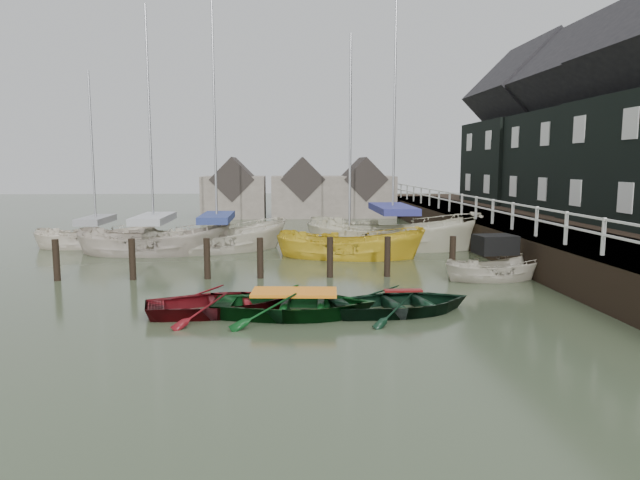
{
  "coord_description": "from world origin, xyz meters",
  "views": [
    {
      "loc": [
        -0.38,
        -16.33,
        3.89
      ],
      "look_at": [
        0.81,
        2.28,
        1.4
      ],
      "focal_mm": 32.0,
      "sensor_mm": 36.0,
      "label": 1
    }
  ],
  "objects": [
    {
      "name": "sailboat_b",
      "position": [
        -3.37,
        9.3,
        0.06
      ],
      "size": [
        7.03,
        4.67,
        12.44
      ],
      "rotation": [
        0.0,
        0.0,
        1.94
      ],
      "color": "beige",
      "rests_on": "ground"
    },
    {
      "name": "sailboat_d",
      "position": [
        4.65,
        9.64,
        0.06
      ],
      "size": [
        8.63,
        5.05,
        13.76
      ],
      "rotation": [
        0.0,
        0.0,
        1.31
      ],
      "color": "beige",
      "rests_on": "ground"
    },
    {
      "name": "far_sheds",
      "position": [
        0.83,
        26.0,
        1.86
      ],
      "size": [
        14.0,
        4.08,
        4.39
      ],
      "color": "#665B51",
      "rests_on": "ground"
    },
    {
      "name": "pier",
      "position": [
        9.48,
        10.0,
        0.71
      ],
      "size": [
        3.04,
        32.0,
        2.7
      ],
      "color": "black",
      "rests_on": "ground"
    },
    {
      "name": "land_strip",
      "position": [
        15.0,
        10.0,
        0.0
      ],
      "size": [
        14.0,
        38.0,
        1.5
      ],
      "primitive_type": "cube",
      "color": "black",
      "rests_on": "ground"
    },
    {
      "name": "sailboat_c",
      "position": [
        2.36,
        7.2,
        0.01
      ],
      "size": [
        6.64,
        3.76,
        10.28
      ],
      "rotation": [
        0.0,
        0.0,
        1.33
      ],
      "color": "gold",
      "rests_on": "ground"
    },
    {
      "name": "sailboat_e",
      "position": [
        -9.2,
        10.94,
        0.06
      ],
      "size": [
        5.73,
        2.9,
        9.15
      ],
      "rotation": [
        0.0,
        0.0,
        1.73
      ],
      "color": "beige",
      "rests_on": "ground"
    },
    {
      "name": "mooring_pilings",
      "position": [
        -1.11,
        3.0,
        0.5
      ],
      "size": [
        13.72,
        0.22,
        1.8
      ],
      "color": "black",
      "rests_on": "ground"
    },
    {
      "name": "quay_houses",
      "position": [
        14.99,
        8.66,
        5.68
      ],
      "size": [
        6.52,
        28.14,
        10.01
      ],
      "color": "black",
      "rests_on": "ground"
    },
    {
      "name": "sailboat_a",
      "position": [
        -6.04,
        8.71,
        0.06
      ],
      "size": [
        6.78,
        2.81,
        11.76
      ],
      "rotation": [
        0.0,
        0.0,
        1.53
      ],
      "color": "beige",
      "rests_on": "ground"
    },
    {
      "name": "motorboat",
      "position": [
        6.8,
        2.28,
        0.12
      ],
      "size": [
        3.83,
        1.85,
        2.21
      ],
      "rotation": [
        0.0,
        0.0,
        1.7
      ],
      "color": "#BBB4A0",
      "rests_on": "ground"
    },
    {
      "name": "rowboat_dkgreen",
      "position": [
        2.74,
        -1.82,
        0.0
      ],
      "size": [
        4.28,
        3.44,
        0.79
      ],
      "primitive_type": "imported",
      "rotation": [
        0.0,
        0.0,
        1.78
      ],
      "color": "black",
      "rests_on": "ground"
    },
    {
      "name": "rowboat_green",
      "position": [
        -0.12,
        -1.98,
        0.0
      ],
      "size": [
        4.43,
        3.33,
        0.87
      ],
      "primitive_type": "imported",
      "rotation": [
        0.0,
        0.0,
        1.49
      ],
      "color": "black",
      "rests_on": "ground"
    },
    {
      "name": "ground",
      "position": [
        0.0,
        0.0,
        0.0
      ],
      "size": [
        120.0,
        120.0,
        0.0
      ],
      "primitive_type": "plane",
      "color": "#303924",
      "rests_on": "ground"
    },
    {
      "name": "rowboat_red",
      "position": [
        -2.0,
        -1.57,
        0.0
      ],
      "size": [
        4.43,
        3.57,
        0.81
      ],
      "primitive_type": "imported",
      "rotation": [
        0.0,
        0.0,
        1.78
      ],
      "color": "#530B10",
      "rests_on": "ground"
    }
  ]
}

